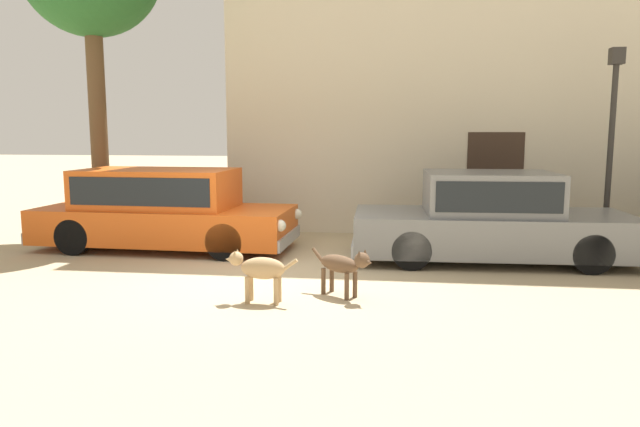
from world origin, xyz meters
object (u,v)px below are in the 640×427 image
(parked_sedan_nearest, at_px, (162,207))
(stray_dog_tan, at_px, (259,269))
(parked_sedan_second, at_px, (490,217))
(street_lamp, at_px, (612,121))
(stray_dog_spotted, at_px, (344,265))

(parked_sedan_nearest, distance_m, stray_dog_tan, 3.98)
(parked_sedan_second, bearing_deg, street_lamp, 25.65)
(stray_dog_spotted, distance_m, stray_dog_tan, 1.09)
(parked_sedan_second, relative_size, stray_dog_spotted, 5.31)
(parked_sedan_nearest, distance_m, parked_sedan_second, 5.73)
(parked_sedan_nearest, height_order, stray_dog_spotted, parked_sedan_nearest)
(stray_dog_spotted, bearing_deg, street_lamp, 75.08)
(street_lamp, bearing_deg, stray_dog_spotted, -140.61)
(stray_dog_tan, height_order, street_lamp, street_lamp)
(street_lamp, bearing_deg, stray_dog_tan, -143.60)
(parked_sedan_second, distance_m, street_lamp, 2.92)
(stray_dog_tan, relative_size, street_lamp, 0.26)
(parked_sedan_second, bearing_deg, parked_sedan_nearest, 176.17)
(parked_sedan_nearest, relative_size, stray_dog_spotted, 5.41)
(stray_dog_spotted, relative_size, stray_dog_tan, 0.94)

